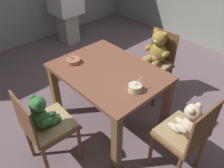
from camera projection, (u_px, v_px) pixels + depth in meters
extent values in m
cube|color=slate|center=(109.00, 121.00, 2.78)|extent=(5.20, 5.20, 0.04)
cube|color=brown|center=(108.00, 72.00, 2.34)|extent=(1.12, 0.84, 0.04)
cube|color=brown|center=(55.00, 91.00, 2.66)|extent=(0.07, 0.07, 0.68)
cube|color=brown|center=(117.00, 144.00, 2.06)|extent=(0.07, 0.07, 0.68)
cube|color=brown|center=(103.00, 68.00, 3.06)|extent=(0.07, 0.07, 0.68)
cube|color=brown|center=(166.00, 106.00, 2.46)|extent=(0.07, 0.07, 0.68)
cube|color=brown|center=(180.00, 133.00, 2.01)|extent=(0.38, 0.43, 0.02)
cube|color=brown|center=(204.00, 129.00, 1.78)|extent=(0.04, 0.38, 0.39)
cylinder|color=brown|center=(175.00, 131.00, 2.33)|extent=(0.04, 0.04, 0.45)
cylinder|color=brown|center=(151.00, 150.00, 2.15)|extent=(0.04, 0.04, 0.45)
cylinder|color=brown|center=(201.00, 150.00, 2.15)|extent=(0.04, 0.04, 0.45)
cube|color=tan|center=(181.00, 131.00, 1.99)|extent=(0.35, 0.40, 0.04)
ellipsoid|color=beige|center=(190.00, 126.00, 1.88)|extent=(0.16, 0.18, 0.20)
ellipsoid|color=beige|center=(185.00, 124.00, 1.92)|extent=(0.06, 0.10, 0.12)
sphere|color=beige|center=(193.00, 112.00, 1.80)|extent=(0.13, 0.13, 0.13)
ellipsoid|color=beige|center=(188.00, 110.00, 1.83)|extent=(0.05, 0.06, 0.04)
sphere|color=beige|center=(199.00, 105.00, 1.78)|extent=(0.05, 0.05, 0.05)
sphere|color=beige|center=(192.00, 111.00, 1.73)|extent=(0.05, 0.05, 0.05)
ellipsoid|color=beige|center=(195.00, 117.00, 1.93)|extent=(0.12, 0.06, 0.06)
ellipsoid|color=beige|center=(181.00, 128.00, 1.83)|extent=(0.12, 0.06, 0.06)
ellipsoid|color=beige|center=(181.00, 122.00, 2.01)|extent=(0.13, 0.07, 0.06)
ellipsoid|color=beige|center=(174.00, 127.00, 1.96)|extent=(0.13, 0.07, 0.06)
cube|color=brown|center=(153.00, 66.00, 2.87)|extent=(0.40, 0.38, 0.02)
cube|color=brown|center=(164.00, 46.00, 2.84)|extent=(0.36, 0.03, 0.40)
cylinder|color=brown|center=(135.00, 81.00, 3.02)|extent=(0.04, 0.04, 0.45)
cylinder|color=brown|center=(155.00, 92.00, 2.83)|extent=(0.04, 0.04, 0.45)
cylinder|color=brown|center=(149.00, 72.00, 3.19)|extent=(0.04, 0.04, 0.45)
cylinder|color=brown|center=(169.00, 82.00, 3.01)|extent=(0.04, 0.04, 0.45)
cube|color=tan|center=(154.00, 64.00, 2.85)|extent=(0.37, 0.35, 0.04)
ellipsoid|color=olive|center=(158.00, 52.00, 2.80)|extent=(0.23, 0.19, 0.25)
ellipsoid|color=#CBC68B|center=(155.00, 55.00, 2.77)|extent=(0.12, 0.07, 0.15)
sphere|color=olive|center=(160.00, 38.00, 2.68)|extent=(0.17, 0.17, 0.17)
ellipsoid|color=#CBC68B|center=(156.00, 41.00, 2.65)|extent=(0.07, 0.06, 0.05)
sphere|color=olive|center=(156.00, 31.00, 2.68)|extent=(0.07, 0.07, 0.07)
sphere|color=olive|center=(165.00, 34.00, 2.61)|extent=(0.07, 0.07, 0.07)
ellipsoid|color=olive|center=(149.00, 47.00, 2.83)|extent=(0.08, 0.14, 0.07)
ellipsoid|color=olive|center=(166.00, 54.00, 2.70)|extent=(0.08, 0.14, 0.07)
ellipsoid|color=olive|center=(147.00, 61.00, 2.81)|extent=(0.08, 0.17, 0.08)
ellipsoid|color=olive|center=(155.00, 64.00, 2.75)|extent=(0.08, 0.17, 0.08)
cube|color=brown|center=(50.00, 126.00, 2.08)|extent=(0.43, 0.43, 0.02)
cube|color=brown|center=(24.00, 120.00, 1.85)|extent=(0.38, 0.03, 0.39)
cylinder|color=brown|center=(80.00, 144.00, 2.21)|extent=(0.04, 0.04, 0.45)
cylinder|color=brown|center=(61.00, 123.00, 2.42)|extent=(0.04, 0.04, 0.45)
cylinder|color=brown|center=(47.00, 165.00, 2.02)|extent=(0.04, 0.04, 0.45)
cylinder|color=brown|center=(29.00, 141.00, 2.24)|extent=(0.04, 0.04, 0.45)
cube|color=tan|center=(50.00, 124.00, 2.06)|extent=(0.39, 0.39, 0.04)
ellipsoid|color=#3A7B3C|center=(40.00, 118.00, 1.95)|extent=(0.18, 0.15, 0.20)
ellipsoid|color=beige|center=(45.00, 116.00, 1.98)|extent=(0.10, 0.06, 0.12)
sphere|color=#3A7B3C|center=(38.00, 105.00, 1.87)|extent=(0.14, 0.14, 0.14)
ellipsoid|color=beige|center=(43.00, 103.00, 1.90)|extent=(0.06, 0.05, 0.04)
sphere|color=#3A7B3C|center=(38.00, 103.00, 1.80)|extent=(0.05, 0.05, 0.05)
sphere|color=#3A7B3C|center=(33.00, 97.00, 1.86)|extent=(0.05, 0.05, 0.05)
ellipsoid|color=#3A7B3C|center=(48.00, 121.00, 1.89)|extent=(0.06, 0.12, 0.06)
ellipsoid|color=#3A7B3C|center=(37.00, 109.00, 2.01)|extent=(0.06, 0.12, 0.06)
ellipsoid|color=#3A7B3C|center=(55.00, 121.00, 2.02)|extent=(0.07, 0.13, 0.06)
ellipsoid|color=#3A7B3C|center=(50.00, 115.00, 2.08)|extent=(0.07, 0.13, 0.06)
cylinder|color=beige|center=(135.00, 88.00, 2.05)|extent=(0.12, 0.12, 0.06)
cylinder|color=beige|center=(135.00, 90.00, 2.07)|extent=(0.07, 0.07, 0.01)
cylinder|color=#CBBA90|center=(135.00, 85.00, 2.04)|extent=(0.10, 0.10, 0.01)
cylinder|color=#BCBCC1|center=(138.00, 81.00, 2.03)|extent=(0.02, 0.08, 0.06)
ellipsoid|color=#BCBCC1|center=(134.00, 86.00, 2.03)|extent=(0.03, 0.04, 0.01)
cylinder|color=#BE7553|center=(73.00, 61.00, 2.43)|extent=(0.15, 0.15, 0.05)
cylinder|color=#BE7553|center=(73.00, 62.00, 2.45)|extent=(0.08, 0.08, 0.01)
cylinder|color=beige|center=(73.00, 59.00, 2.42)|extent=(0.12, 0.12, 0.01)
cylinder|color=#BCBCC1|center=(69.00, 57.00, 2.39)|extent=(0.05, 0.10, 0.08)
ellipsoid|color=#BCBCC1|center=(74.00, 59.00, 2.43)|extent=(0.03, 0.04, 0.01)
cube|color=#B7B2A8|center=(68.00, 27.00, 4.25)|extent=(0.29, 0.28, 0.55)
cube|color=white|center=(66.00, 4.00, 3.99)|extent=(0.48, 0.46, 0.31)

